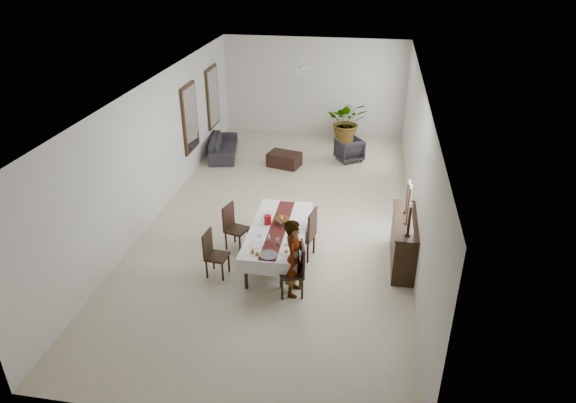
{
  "coord_description": "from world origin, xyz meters",
  "views": [
    {
      "loc": [
        1.94,
        -10.67,
        6.02
      ],
      "look_at": [
        0.34,
        -1.2,
        1.05
      ],
      "focal_mm": 32.0,
      "sensor_mm": 36.0,
      "label": 1
    }
  ],
  "objects_px": {
    "woman": "(294,258)",
    "sideboard_body": "(404,242)",
    "sofa": "(223,146)",
    "red_pitcher": "(268,220)",
    "dining_table_top": "(278,230)"
  },
  "relations": [
    {
      "from": "dining_table_top",
      "to": "sofa",
      "type": "xyz_separation_m",
      "value": [
        -2.72,
        5.38,
        -0.42
      ]
    },
    {
      "from": "sideboard_body",
      "to": "red_pitcher",
      "type": "bearing_deg",
      "value": -177.57
    },
    {
      "from": "dining_table_top",
      "to": "red_pitcher",
      "type": "height_order",
      "value": "red_pitcher"
    },
    {
      "from": "woman",
      "to": "sofa",
      "type": "relative_size",
      "value": 0.81
    },
    {
      "from": "sofa",
      "to": "red_pitcher",
      "type": "bearing_deg",
      "value": -166.2
    },
    {
      "from": "woman",
      "to": "red_pitcher",
      "type": "bearing_deg",
      "value": 35.51
    },
    {
      "from": "dining_table_top",
      "to": "woman",
      "type": "height_order",
      "value": "woman"
    },
    {
      "from": "woman",
      "to": "sofa",
      "type": "distance_m",
      "value": 7.23
    },
    {
      "from": "red_pitcher",
      "to": "woman",
      "type": "bearing_deg",
      "value": -58.59
    },
    {
      "from": "sofa",
      "to": "sideboard_body",
      "type": "bearing_deg",
      "value": -145.71
    },
    {
      "from": "dining_table_top",
      "to": "woman",
      "type": "xyz_separation_m",
      "value": [
        0.5,
        -1.08,
        0.08
      ]
    },
    {
      "from": "woman",
      "to": "sideboard_body",
      "type": "relative_size",
      "value": 0.94
    },
    {
      "from": "woman",
      "to": "sideboard_body",
      "type": "distance_m",
      "value": 2.46
    },
    {
      "from": "sofa",
      "to": "dining_table_top",
      "type": "bearing_deg",
      "value": -164.69
    },
    {
      "from": "red_pitcher",
      "to": "sideboard_body",
      "type": "distance_m",
      "value": 2.81
    }
  ]
}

